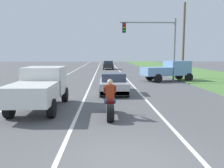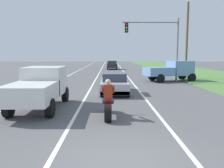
% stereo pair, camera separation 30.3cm
% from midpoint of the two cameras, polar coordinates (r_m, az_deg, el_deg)
% --- Properties ---
extents(ground_plane, '(160.00, 160.00, 0.00)m').
position_cam_midpoint_polar(ground_plane, '(6.01, 4.17, -18.65)').
color(ground_plane, '#565659').
extents(lane_stripe_left_solid, '(0.14, 120.00, 0.01)m').
position_cam_midpoint_polar(lane_stripe_left_solid, '(26.00, -11.49, 1.31)').
color(lane_stripe_left_solid, white).
rests_on(lane_stripe_left_solid, ground).
extents(lane_stripe_right_solid, '(0.14, 120.00, 0.01)m').
position_cam_midpoint_polar(lane_stripe_right_solid, '(25.63, 4.53, 1.35)').
color(lane_stripe_right_solid, white).
rests_on(lane_stripe_right_solid, ground).
extents(lane_stripe_centre_dashed, '(0.14, 120.00, 0.01)m').
position_cam_midpoint_polar(lane_stripe_centre_dashed, '(25.56, -3.54, 1.35)').
color(lane_stripe_centre_dashed, white).
rests_on(lane_stripe_centre_dashed, ground).
extents(grass_verge_right, '(10.00, 120.00, 0.06)m').
position_cam_midpoint_polar(grass_verge_right, '(28.37, 25.35, 1.30)').
color(grass_verge_right, '#517F3D').
rests_on(grass_verge_right, ground).
extents(motorcycle_with_rider, '(0.70, 2.21, 1.62)m').
position_cam_midpoint_polar(motorcycle_with_rider, '(9.73, -0.05, -4.81)').
color(motorcycle_with_rider, black).
rests_on(motorcycle_with_rider, ground).
extents(sports_car_silver, '(1.84, 4.30, 1.37)m').
position_cam_midpoint_polar(sports_car_silver, '(15.93, 1.14, 0.05)').
color(sports_car_silver, '#B7B7BC').
rests_on(sports_car_silver, ground).
extents(pickup_truck_left_lane_white, '(2.02, 4.80, 1.98)m').
position_cam_midpoint_polar(pickup_truck_left_lane_white, '(11.77, -16.41, -0.46)').
color(pickup_truck_left_lane_white, silver).
rests_on(pickup_truck_left_lane_white, ground).
extents(pickup_truck_right_shoulder_light_blue, '(5.14, 3.14, 1.98)m').
position_cam_midpoint_polar(pickup_truck_right_shoulder_light_blue, '(23.73, 14.61, 3.34)').
color(pickup_truck_right_shoulder_light_blue, '#6B93C6').
rests_on(pickup_truck_right_shoulder_light_blue, ground).
extents(traffic_light_mast_near, '(5.34, 0.34, 6.00)m').
position_cam_midpoint_polar(traffic_light_mast_near, '(23.05, 11.92, 10.63)').
color(traffic_light_mast_near, gray).
rests_on(traffic_light_mast_near, ground).
extents(utility_pole_roadside, '(0.24, 0.24, 8.02)m').
position_cam_midpoint_polar(utility_pole_roadside, '(26.46, 18.05, 9.89)').
color(utility_pole_roadside, brown).
rests_on(utility_pole_roadside, ground).
extents(distant_car_far_ahead, '(1.80, 4.00, 1.50)m').
position_cam_midpoint_polar(distant_car_far_ahead, '(41.29, 0.22, 4.68)').
color(distant_car_far_ahead, '#262628').
rests_on(distant_car_far_ahead, ground).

